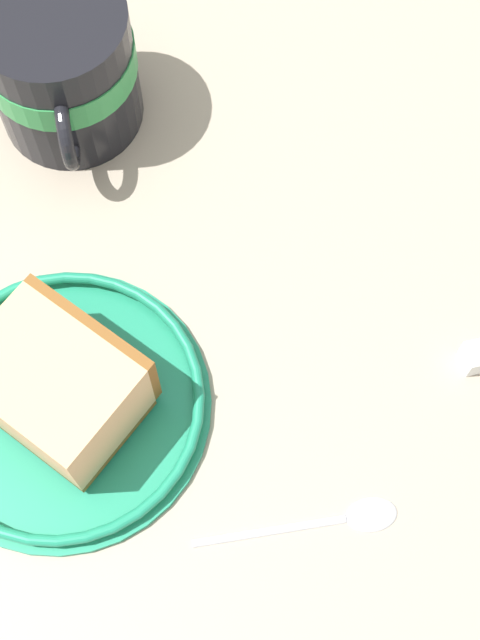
# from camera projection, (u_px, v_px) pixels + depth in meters

# --- Properties ---
(ground_plane) EXTENTS (1.26, 1.26, 0.04)m
(ground_plane) POSITION_uv_depth(u_px,v_px,m) (234.00, 306.00, 0.60)
(ground_plane) COLOR tan
(small_plate) EXTENTS (0.17, 0.17, 0.01)m
(small_plate) POSITION_uv_depth(u_px,v_px,m) (63.00, 404.00, 0.55)
(small_plate) COLOR #1E8C66
(small_plate) RESTS_ON ground_plane
(cake_slice) EXTENTS (0.11, 0.11, 0.06)m
(cake_slice) POSITION_uv_depth(u_px,v_px,m) (57.00, 384.00, 0.52)
(cake_slice) COLOR brown
(cake_slice) RESTS_ON small_plate
(tea_mug) EXTENTS (0.10, 0.12, 0.09)m
(tea_mug) POSITION_uv_depth(u_px,v_px,m) (61.00, 66.00, 0.59)
(tea_mug) COLOR black
(tea_mug) RESTS_ON ground_plane
(teaspoon) EXTENTS (0.12, 0.02, 0.01)m
(teaspoon) POSITION_uv_depth(u_px,v_px,m) (340.00, 519.00, 0.53)
(teaspoon) COLOR silver
(teaspoon) RESTS_ON ground_plane
(sugar_cube) EXTENTS (0.02, 0.02, 0.02)m
(sugar_cube) POSITION_uv_depth(u_px,v_px,m) (478.00, 357.00, 0.56)
(sugar_cube) COLOR white
(sugar_cube) RESTS_ON ground_plane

